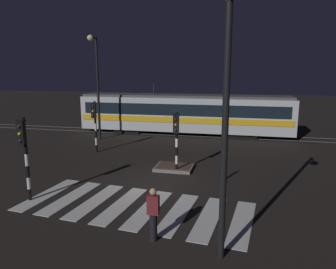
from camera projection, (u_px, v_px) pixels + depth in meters
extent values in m
plane|color=black|center=(154.00, 183.00, 15.13)|extent=(120.00, 120.00, 0.00)
cube|color=#59595E|center=(192.00, 136.00, 26.00)|extent=(80.00, 0.12, 0.03)
cube|color=#59595E|center=(194.00, 133.00, 27.37)|extent=(80.00, 0.12, 0.03)
cube|color=silver|center=(48.00, 194.00, 13.80)|extent=(1.07, 3.73, 0.02)
cube|color=silver|center=(71.00, 197.00, 13.43)|extent=(1.07, 3.73, 0.02)
cube|color=silver|center=(95.00, 201.00, 13.06)|extent=(1.07, 3.73, 0.02)
cube|color=silver|center=(121.00, 205.00, 12.70)|extent=(1.07, 3.73, 0.02)
cube|color=silver|center=(149.00, 209.00, 12.33)|extent=(1.07, 3.73, 0.02)
cube|color=silver|center=(178.00, 213.00, 11.96)|extent=(1.07, 3.73, 0.02)
cube|color=silver|center=(209.00, 218.00, 11.59)|extent=(1.07, 3.73, 0.02)
cube|color=silver|center=(242.00, 223.00, 11.22)|extent=(1.07, 3.73, 0.02)
cube|color=slate|center=(174.00, 168.00, 17.33)|extent=(1.97, 1.60, 0.16)
cube|color=#4C382D|center=(174.00, 166.00, 17.31)|extent=(1.78, 1.44, 0.02)
cylinder|color=black|center=(30.00, 195.00, 13.12)|extent=(0.14, 0.14, 0.49)
cylinder|color=white|center=(29.00, 183.00, 13.03)|extent=(0.14, 0.14, 0.49)
cylinder|color=black|center=(28.00, 172.00, 12.93)|extent=(0.14, 0.14, 0.49)
cylinder|color=white|center=(27.00, 160.00, 12.84)|extent=(0.14, 0.14, 0.49)
cylinder|color=black|center=(26.00, 148.00, 12.74)|extent=(0.14, 0.14, 0.49)
cylinder|color=white|center=(25.00, 136.00, 12.65)|extent=(0.14, 0.14, 0.49)
cylinder|color=black|center=(24.00, 124.00, 12.55)|extent=(0.14, 0.14, 0.49)
cube|color=black|center=(21.00, 133.00, 12.46)|extent=(0.28, 0.20, 0.90)
sphere|color=black|center=(19.00, 127.00, 12.30)|extent=(0.14, 0.14, 0.14)
sphere|color=orange|center=(20.00, 134.00, 12.35)|extent=(0.14, 0.14, 0.14)
sphere|color=black|center=(20.00, 141.00, 12.41)|extent=(0.14, 0.14, 0.14)
cube|color=black|center=(20.00, 121.00, 12.36)|extent=(0.36, 0.24, 0.04)
cylinder|color=black|center=(177.00, 168.00, 16.74)|extent=(0.14, 0.14, 0.45)
cylinder|color=white|center=(177.00, 160.00, 16.65)|extent=(0.14, 0.14, 0.45)
cylinder|color=black|center=(177.00, 151.00, 16.56)|extent=(0.14, 0.14, 0.45)
cylinder|color=white|center=(177.00, 143.00, 16.47)|extent=(0.14, 0.14, 0.45)
cylinder|color=black|center=(177.00, 134.00, 16.39)|extent=(0.14, 0.14, 0.45)
cylinder|color=white|center=(177.00, 125.00, 16.30)|extent=(0.14, 0.14, 0.45)
cylinder|color=black|center=(177.00, 117.00, 16.21)|extent=(0.14, 0.14, 0.45)
cube|color=black|center=(176.00, 125.00, 16.12)|extent=(0.28, 0.20, 0.90)
sphere|color=black|center=(176.00, 119.00, 15.96)|extent=(0.14, 0.14, 0.14)
sphere|color=orange|center=(176.00, 125.00, 16.02)|extent=(0.14, 0.14, 0.14)
sphere|color=black|center=(176.00, 130.00, 16.07)|extent=(0.14, 0.14, 0.14)
cube|color=black|center=(176.00, 115.00, 16.03)|extent=(0.36, 0.24, 0.04)
cylinder|color=black|center=(97.00, 149.00, 20.87)|extent=(0.14, 0.14, 0.47)
cylinder|color=white|center=(96.00, 141.00, 20.78)|extent=(0.14, 0.14, 0.47)
cylinder|color=black|center=(96.00, 134.00, 20.69)|extent=(0.14, 0.14, 0.47)
cylinder|color=white|center=(96.00, 127.00, 20.60)|extent=(0.14, 0.14, 0.47)
cylinder|color=black|center=(95.00, 120.00, 20.51)|extent=(0.14, 0.14, 0.47)
cylinder|color=white|center=(95.00, 112.00, 20.41)|extent=(0.14, 0.14, 0.47)
cylinder|color=black|center=(95.00, 105.00, 20.32)|extent=(0.14, 0.14, 0.47)
cube|color=black|center=(94.00, 111.00, 20.23)|extent=(0.28, 0.20, 0.90)
sphere|color=black|center=(93.00, 107.00, 20.07)|extent=(0.14, 0.14, 0.14)
sphere|color=orange|center=(93.00, 111.00, 20.12)|extent=(0.14, 0.14, 0.14)
sphere|color=black|center=(93.00, 116.00, 20.18)|extent=(0.14, 0.14, 0.14)
cube|color=black|center=(93.00, 103.00, 20.13)|extent=(0.36, 0.24, 0.04)
cylinder|color=black|center=(225.00, 135.00, 8.47)|extent=(0.18, 0.18, 7.07)
cylinder|color=black|center=(98.00, 89.00, 24.15)|extent=(0.18, 0.18, 7.60)
cylinder|color=black|center=(93.00, 37.00, 23.00)|extent=(0.10, 0.90, 0.10)
sphere|color=#F9E08C|center=(90.00, 38.00, 22.58)|extent=(0.44, 0.44, 0.44)
cube|color=silver|center=(184.00, 114.00, 26.53)|extent=(17.22, 2.50, 2.70)
cube|color=yellow|center=(181.00, 120.00, 25.38)|extent=(16.87, 0.04, 0.44)
cube|color=yellow|center=(187.00, 116.00, 27.81)|extent=(16.87, 0.04, 0.44)
cube|color=black|center=(181.00, 110.00, 25.23)|extent=(16.36, 0.03, 0.90)
cube|color=#4C4C51|center=(184.00, 96.00, 26.25)|extent=(16.87, 2.30, 0.20)
cylinder|color=#262628|center=(154.00, 89.00, 26.72)|extent=(0.08, 0.08, 1.00)
cube|color=black|center=(242.00, 135.00, 25.77)|extent=(2.20, 2.00, 0.35)
cube|color=black|center=(130.00, 130.00, 27.88)|extent=(2.20, 2.00, 0.35)
sphere|color=#F9F2CC|center=(296.00, 122.00, 24.68)|extent=(0.24, 0.24, 0.24)
cylinder|color=black|center=(153.00, 227.00, 9.97)|extent=(0.24, 0.24, 0.88)
cube|color=maroon|center=(153.00, 205.00, 9.83)|extent=(0.36, 0.22, 0.60)
sphere|color=tan|center=(153.00, 192.00, 9.75)|extent=(0.22, 0.22, 0.22)
cylinder|color=black|center=(222.00, 177.00, 15.33)|extent=(0.12, 0.12, 0.50)
cylinder|color=white|center=(222.00, 166.00, 15.23)|extent=(0.12, 0.12, 0.50)
sphere|color=yellow|center=(222.00, 160.00, 15.17)|extent=(0.12, 0.12, 0.12)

